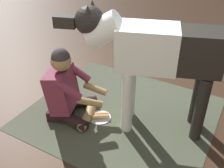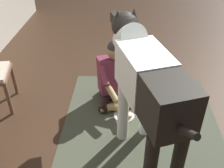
{
  "view_description": "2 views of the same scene",
  "coord_description": "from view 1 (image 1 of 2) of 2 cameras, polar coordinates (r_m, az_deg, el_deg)",
  "views": [
    {
      "loc": [
        -0.94,
        2.33,
        1.9
      ],
      "look_at": [
        0.23,
        0.26,
        0.39
      ],
      "focal_mm": 42.31,
      "sensor_mm": 36.0,
      "label": 1
    },
    {
      "loc": [
        -2.05,
        0.42,
        2.1
      ],
      "look_at": [
        0.3,
        0.55,
        0.46
      ],
      "focal_mm": 42.02,
      "sensor_mm": 36.0,
      "label": 2
    }
  ],
  "objects": [
    {
      "name": "person_sitting_on_floor",
      "position": [
        2.86,
        -9.75,
        -1.33
      ],
      "size": [
        0.69,
        0.6,
        0.81
      ],
      "color": "black",
      "rests_on": "ground"
    },
    {
      "name": "area_rug",
      "position": [
        3.03,
        1.97,
        -6.26
      ],
      "size": [
        2.0,
        1.76,
        0.01
      ],
      "primitive_type": "cube",
      "color": "#434838",
      "rests_on": "ground"
    },
    {
      "name": "hot_dog_on_plate",
      "position": [
        2.95,
        -2.66,
        -6.97
      ],
      "size": [
        0.25,
        0.25,
        0.06
      ],
      "color": "silver",
      "rests_on": "ground"
    },
    {
      "name": "large_dog",
      "position": [
        2.46,
        8.85,
        6.69
      ],
      "size": [
        1.65,
        0.72,
        1.28
      ],
      "color": "white",
      "rests_on": "ground"
    },
    {
      "name": "ground_plane",
      "position": [
        3.14,
        6.0,
        -4.94
      ],
      "size": [
        13.45,
        13.45,
        0.0
      ],
      "primitive_type": "plane",
      "color": "#392518"
    }
  ]
}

